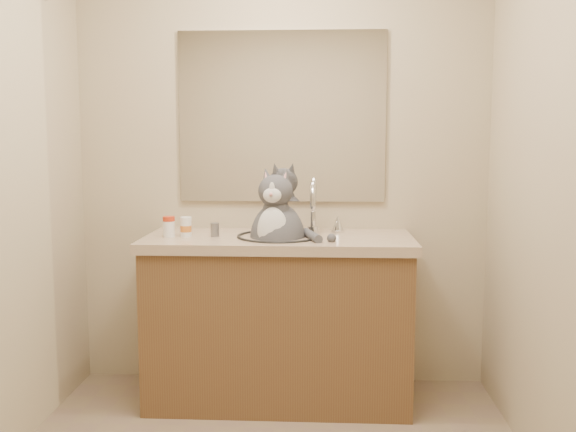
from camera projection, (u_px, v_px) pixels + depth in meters
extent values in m
cube|color=tan|center=(282.00, 164.00, 3.46)|extent=(2.20, 0.01, 2.40)
cube|color=tan|center=(179.00, 233.00, 0.97)|extent=(2.20, 0.01, 2.40)
cube|color=brown|center=(279.00, 323.00, 3.27)|extent=(1.30, 0.55, 0.80)
cube|color=tan|center=(279.00, 241.00, 3.22)|extent=(1.34, 0.59, 0.05)
torus|color=black|center=(278.00, 236.00, 3.19)|extent=(0.42, 0.42, 0.02)
ellipsoid|color=white|center=(278.00, 252.00, 3.20)|extent=(0.40, 0.40, 0.15)
cylinder|color=silver|center=(313.00, 213.00, 3.34)|extent=(0.03, 0.03, 0.18)
torus|color=silver|center=(313.00, 197.00, 3.27)|extent=(0.03, 0.16, 0.16)
cone|color=silver|center=(338.00, 223.00, 3.34)|extent=(0.06, 0.06, 0.08)
cube|color=white|center=(282.00, 117.00, 3.41)|extent=(1.10, 0.02, 0.90)
ellipsoid|color=#47474C|center=(278.00, 240.00, 3.20)|extent=(0.32, 0.35, 0.37)
ellipsoid|color=silver|center=(273.00, 231.00, 3.10)|extent=(0.16, 0.11, 0.23)
ellipsoid|color=#47474C|center=(275.00, 191.00, 3.13)|extent=(0.19, 0.17, 0.16)
ellipsoid|color=silver|center=(272.00, 195.00, 3.06)|extent=(0.09, 0.06, 0.07)
sphere|color=#D88C8C|center=(271.00, 194.00, 3.04)|extent=(0.02, 0.02, 0.02)
cone|color=#47474C|center=(267.00, 175.00, 3.14)|extent=(0.08, 0.07, 0.08)
cone|color=#47474C|center=(286.00, 175.00, 3.12)|extent=(0.08, 0.07, 0.08)
cylinder|color=#47474C|center=(312.00, 236.00, 3.12)|extent=(0.11, 0.25, 0.04)
cylinder|color=white|center=(169.00, 229.00, 3.18)|extent=(0.06, 0.06, 0.08)
cylinder|color=#B72F13|center=(169.00, 219.00, 3.18)|extent=(0.06, 0.06, 0.02)
cylinder|color=white|center=(186.00, 229.00, 3.20)|extent=(0.06, 0.06, 0.08)
cylinder|color=#CA6B21|center=(186.00, 229.00, 3.20)|extent=(0.06, 0.06, 0.03)
cylinder|color=white|center=(186.00, 219.00, 3.20)|extent=(0.06, 0.06, 0.02)
cylinder|color=slate|center=(215.00, 230.00, 3.20)|extent=(0.05, 0.05, 0.07)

